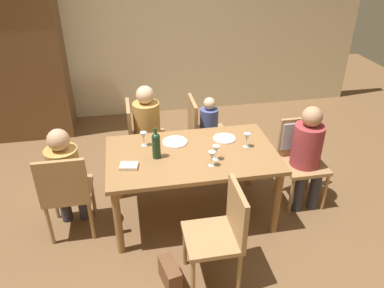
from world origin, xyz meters
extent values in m
plane|color=brown|center=(0.00, 0.00, 0.00)|extent=(10.00, 10.00, 0.00)
cube|color=beige|center=(0.00, 2.68, 1.35)|extent=(6.40, 0.12, 2.70)
cube|color=brown|center=(-1.92, 2.23, 1.05)|extent=(1.10, 0.56, 2.10)
cube|color=olive|center=(0.00, 0.00, 0.73)|extent=(1.64, 0.97, 0.04)
cylinder|color=olive|center=(-0.75, -0.41, 0.35)|extent=(0.07, 0.07, 0.71)
cylinder|color=olive|center=(0.75, -0.41, 0.35)|extent=(0.07, 0.07, 0.71)
cylinder|color=olive|center=(-0.75, 0.41, 0.35)|extent=(0.07, 0.07, 0.71)
cylinder|color=olive|center=(0.75, 0.41, 0.35)|extent=(0.07, 0.07, 0.71)
cylinder|color=#A87F51|center=(-1.39, 0.19, 0.22)|extent=(0.04, 0.04, 0.44)
cylinder|color=#A87F51|center=(-1.01, 0.19, 0.22)|extent=(0.04, 0.04, 0.44)
cylinder|color=#A87F51|center=(-1.39, -0.19, 0.22)|extent=(0.04, 0.04, 0.44)
cylinder|color=#A87F51|center=(-1.01, -0.19, 0.22)|extent=(0.04, 0.04, 0.44)
cube|color=#A87F51|center=(-1.20, 0.00, 0.46)|extent=(0.44, 0.44, 0.04)
cube|color=#A87F51|center=(-1.20, -0.20, 0.70)|extent=(0.44, 0.04, 0.44)
cylinder|color=#A87F51|center=(1.39, -0.19, 0.22)|extent=(0.04, 0.04, 0.44)
cylinder|color=#A87F51|center=(1.01, -0.19, 0.22)|extent=(0.04, 0.04, 0.44)
cylinder|color=#A87F51|center=(1.39, 0.19, 0.22)|extent=(0.04, 0.04, 0.44)
cylinder|color=#A87F51|center=(1.01, 0.19, 0.22)|extent=(0.04, 0.04, 0.44)
cube|color=#A87F51|center=(1.20, 0.00, 0.46)|extent=(0.44, 0.44, 0.04)
cube|color=#A87F51|center=(1.20, 0.20, 0.70)|extent=(0.44, 0.04, 0.44)
cube|color=#ADC6D6|center=(1.20, 0.20, 0.72)|extent=(0.40, 0.07, 0.31)
cylinder|color=#A87F51|center=(-0.18, 1.05, 0.22)|extent=(0.04, 0.04, 0.44)
cylinder|color=#A87F51|center=(-0.18, 0.67, 0.22)|extent=(0.04, 0.04, 0.44)
cylinder|color=#A87F51|center=(-0.56, 1.05, 0.22)|extent=(0.04, 0.04, 0.44)
cylinder|color=#A87F51|center=(-0.56, 0.67, 0.22)|extent=(0.04, 0.04, 0.44)
cube|color=#A87F51|center=(-0.37, 0.86, 0.46)|extent=(0.44, 0.44, 0.04)
cube|color=#A87F51|center=(-0.57, 0.86, 0.70)|extent=(0.04, 0.44, 0.44)
cylinder|color=#A87F51|center=(0.56, 1.05, 0.22)|extent=(0.04, 0.04, 0.44)
cylinder|color=#A87F51|center=(0.56, 0.67, 0.22)|extent=(0.04, 0.04, 0.44)
cylinder|color=#A87F51|center=(0.18, 1.05, 0.22)|extent=(0.04, 0.04, 0.44)
cylinder|color=#A87F51|center=(0.18, 0.67, 0.22)|extent=(0.04, 0.04, 0.44)
cube|color=#A87F51|center=(0.37, 0.86, 0.46)|extent=(0.44, 0.44, 0.04)
cube|color=#A87F51|center=(0.17, 0.86, 0.70)|extent=(0.04, 0.44, 0.44)
cylinder|color=#A87F51|center=(-0.19, -1.05, 0.22)|extent=(0.04, 0.04, 0.44)
cylinder|color=#A87F51|center=(-0.19, -0.67, 0.22)|extent=(0.04, 0.04, 0.44)
cylinder|color=#A87F51|center=(0.19, -1.05, 0.22)|extent=(0.04, 0.04, 0.44)
cylinder|color=#A87F51|center=(0.19, -0.67, 0.22)|extent=(0.04, 0.04, 0.44)
cube|color=#A87F51|center=(0.00, -0.86, 0.46)|extent=(0.44, 0.44, 0.04)
cube|color=#A87F51|center=(0.20, -0.86, 0.70)|extent=(0.04, 0.44, 0.44)
cylinder|color=#33333D|center=(-1.29, 0.14, 0.23)|extent=(0.11, 0.11, 0.46)
cylinder|color=#33333D|center=(-1.11, 0.14, 0.23)|extent=(0.11, 0.11, 0.46)
cylinder|color=tan|center=(-1.20, 0.00, 0.69)|extent=(0.30, 0.30, 0.46)
sphere|color=tan|center=(-1.20, 0.00, 1.02)|extent=(0.20, 0.20, 0.20)
cylinder|color=#33333D|center=(1.29, -0.14, 0.23)|extent=(0.11, 0.11, 0.46)
cylinder|color=#33333D|center=(1.11, -0.14, 0.23)|extent=(0.11, 0.11, 0.46)
cylinder|color=#9E383D|center=(1.20, 0.00, 0.69)|extent=(0.31, 0.31, 0.47)
sphere|color=tan|center=(1.20, 0.00, 1.03)|extent=(0.20, 0.20, 0.20)
cylinder|color=#33333D|center=(-0.23, 0.96, 0.23)|extent=(0.11, 0.11, 0.46)
cylinder|color=#33333D|center=(-0.23, 0.77, 0.23)|extent=(0.11, 0.11, 0.46)
cylinder|color=tan|center=(-0.37, 0.86, 0.69)|extent=(0.30, 0.30, 0.47)
sphere|color=beige|center=(-0.37, 0.86, 1.03)|extent=(0.20, 0.20, 0.20)
cylinder|color=#33333D|center=(0.47, 0.93, 0.23)|extent=(0.08, 0.08, 0.46)
cylinder|color=#33333D|center=(0.47, 0.80, 0.23)|extent=(0.08, 0.08, 0.46)
cylinder|color=#475699|center=(0.37, 0.86, 0.63)|extent=(0.22, 0.22, 0.33)
sphere|color=beige|center=(0.37, 0.86, 0.86)|extent=(0.14, 0.14, 0.14)
cylinder|color=#19381E|center=(-0.34, -0.02, 0.85)|extent=(0.08, 0.08, 0.20)
sphere|color=#19381E|center=(-0.34, -0.02, 0.96)|extent=(0.08, 0.08, 0.08)
cylinder|color=#19381E|center=(-0.34, -0.02, 1.02)|extent=(0.03, 0.03, 0.08)
cylinder|color=silver|center=(0.14, -0.25, 0.75)|extent=(0.06, 0.06, 0.00)
cylinder|color=silver|center=(0.14, -0.25, 0.79)|extent=(0.01, 0.01, 0.07)
cone|color=silver|center=(0.14, -0.25, 0.86)|extent=(0.07, 0.07, 0.07)
cylinder|color=silver|center=(0.55, 0.02, 0.75)|extent=(0.06, 0.06, 0.00)
cylinder|color=silver|center=(0.55, 0.02, 0.79)|extent=(0.01, 0.01, 0.07)
cone|color=silver|center=(0.55, 0.02, 0.86)|extent=(0.07, 0.07, 0.07)
cylinder|color=silver|center=(0.20, -0.16, 0.75)|extent=(0.06, 0.06, 0.00)
cylinder|color=silver|center=(0.20, -0.16, 0.79)|extent=(0.01, 0.01, 0.07)
cone|color=silver|center=(0.20, -0.16, 0.86)|extent=(0.07, 0.07, 0.07)
cylinder|color=silver|center=(-0.44, 0.23, 0.75)|extent=(0.06, 0.06, 0.00)
cylinder|color=silver|center=(-0.44, 0.23, 0.79)|extent=(0.01, 0.01, 0.07)
cone|color=silver|center=(-0.44, 0.23, 0.86)|extent=(0.07, 0.07, 0.07)
cylinder|color=white|center=(-0.13, 0.23, 0.75)|extent=(0.25, 0.25, 0.01)
cylinder|color=white|center=(0.38, 0.21, 0.75)|extent=(0.23, 0.23, 0.01)
cube|color=beige|center=(-0.61, -0.14, 0.76)|extent=(0.18, 0.15, 0.03)
cube|color=brown|center=(-0.35, -0.86, 0.11)|extent=(0.18, 0.30, 0.22)
camera|label=1|loc=(-0.57, -3.05, 2.64)|focal=35.19mm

